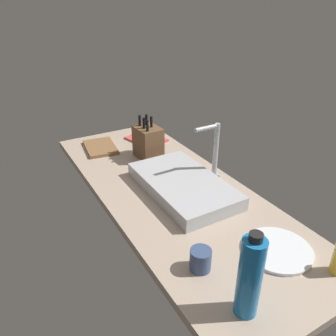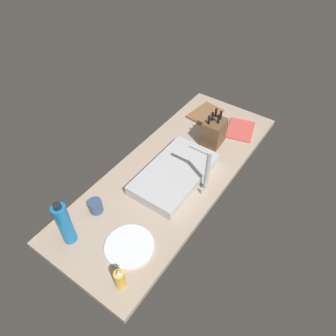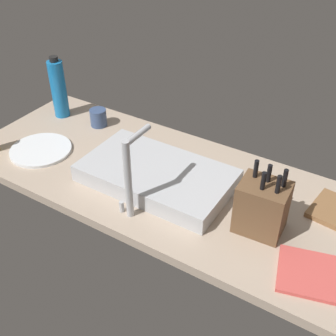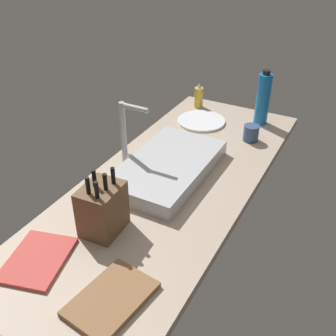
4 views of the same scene
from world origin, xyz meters
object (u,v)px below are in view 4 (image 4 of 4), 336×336
at_px(water_bottle, 263,99).
at_px(dinner_plate, 201,121).
at_px(knife_block, 102,209).
at_px(sink_basin, 168,167).
at_px(dish_towel, 38,259).
at_px(faucet, 126,130).
at_px(cutting_board, 111,299).
at_px(coffee_mug, 251,133).
at_px(soap_bottle, 199,97).

relative_size(water_bottle, dinner_plate, 1.14).
bearing_deg(knife_block, sink_basin, -7.44).
xyz_separation_m(knife_block, dish_towel, (-0.22, 0.10, -0.08)).
xyz_separation_m(faucet, dinner_plate, (0.53, -0.10, -0.16)).
bearing_deg(sink_basin, dish_towel, 168.76).
height_order(faucet, cutting_board, faucet).
bearing_deg(knife_block, cutting_board, -144.26).
distance_m(knife_block, coffee_mug, 0.88).
height_order(dish_towel, coffee_mug, coffee_mug).
bearing_deg(dinner_plate, cutting_board, -168.08).
distance_m(faucet, dinner_plate, 0.56).
distance_m(faucet, knife_block, 0.42).
bearing_deg(soap_bottle, knife_block, -172.52).
relative_size(sink_basin, dinner_plate, 2.19).
distance_m(knife_block, soap_bottle, 1.09).
bearing_deg(water_bottle, faucet, 150.57).
bearing_deg(knife_block, dish_towel, 152.67).
bearing_deg(water_bottle, cutting_board, 178.85).
bearing_deg(cutting_board, knife_block, 39.31).
distance_m(sink_basin, soap_bottle, 0.70).
xyz_separation_m(sink_basin, soap_bottle, (0.67, 0.17, 0.03)).
xyz_separation_m(dinner_plate, coffee_mug, (-0.07, -0.28, 0.03)).
relative_size(faucet, dinner_plate, 1.17).
bearing_deg(knife_block, dinner_plate, -0.56).
distance_m(sink_basin, faucet, 0.23).
bearing_deg(dish_towel, soap_bottle, 1.99).
bearing_deg(soap_bottle, dinner_plate, -150.73).
height_order(sink_basin, knife_block, knife_block).
bearing_deg(soap_bottle, coffee_mug, -121.79).
relative_size(sink_basin, faucet, 1.87).
relative_size(faucet, water_bottle, 1.03).
bearing_deg(soap_bottle, dish_towel, -178.01).
height_order(cutting_board, soap_bottle, soap_bottle).
distance_m(cutting_board, coffee_mug, 1.08).
relative_size(faucet, knife_block, 1.24).
relative_size(faucet, soap_bottle, 2.08).
bearing_deg(dinner_plate, dish_towel, 177.54).
height_order(faucet, dish_towel, faucet).
bearing_deg(soap_bottle, water_bottle, -95.28).
bearing_deg(water_bottle, dish_towel, 165.93).
xyz_separation_m(faucet, dish_towel, (-0.60, -0.06, -0.16)).
bearing_deg(sink_basin, coffee_mug, -25.44).
distance_m(water_bottle, dish_towel, 1.31).
bearing_deg(knife_block, coffee_mug, -19.23).
height_order(sink_basin, coffee_mug, coffee_mug).
bearing_deg(faucet, dish_towel, -174.70).
bearing_deg(faucet, water_bottle, -29.43).
distance_m(sink_basin, coffee_mug, 0.49).
height_order(sink_basin, dish_towel, sink_basin).
height_order(dinner_plate, dish_towel, same).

